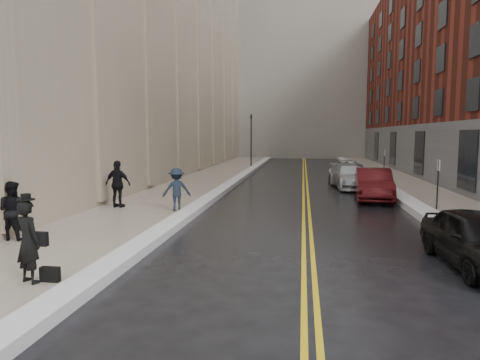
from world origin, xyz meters
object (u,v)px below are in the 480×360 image
(pedestrian_main, at_px, (28,242))
(pedestrian_a, at_px, (12,210))
(car_silver_near, at_px, (350,176))
(pedestrian_c, at_px, (118,184))
(car_maroon, at_px, (373,184))
(pedestrian_b, at_px, (177,189))
(car_silver_far, at_px, (346,170))
(car_black, at_px, (478,239))

(pedestrian_main, bearing_deg, pedestrian_a, -28.88)
(car_silver_near, bearing_deg, pedestrian_c, -144.65)
(car_silver_near, xyz_separation_m, pedestrian_c, (-10.71, -9.40, 0.44))
(pedestrian_main, height_order, pedestrian_c, pedestrian_c)
(car_maroon, relative_size, car_silver_near, 0.97)
(car_maroon, xyz_separation_m, pedestrian_c, (-11.34, -4.76, 0.37))
(pedestrian_b, bearing_deg, car_maroon, -170.57)
(pedestrian_main, relative_size, pedestrian_b, 1.01)
(car_maroon, relative_size, pedestrian_a, 2.72)
(car_maroon, bearing_deg, pedestrian_c, -152.81)
(car_silver_far, bearing_deg, pedestrian_c, -120.44)
(pedestrian_b, bearing_deg, car_silver_near, -150.60)
(car_silver_far, bearing_deg, car_silver_near, -85.57)
(pedestrian_main, bearing_deg, car_silver_near, -93.82)
(pedestrian_a, xyz_separation_m, pedestrian_c, (0.69, 5.82, 0.13))
(car_silver_far, distance_m, pedestrian_b, 16.71)
(pedestrian_main, bearing_deg, car_black, -142.43)
(pedestrian_main, bearing_deg, car_silver_far, -89.73)
(car_maroon, height_order, pedestrian_a, pedestrian_a)
(car_maroon, bearing_deg, car_black, -81.54)
(car_silver_near, relative_size, pedestrian_a, 2.82)
(car_black, xyz_separation_m, pedestrian_c, (-12.11, 6.19, 0.45))
(car_maroon, distance_m, pedestrian_c, 12.30)
(pedestrian_a, xyz_separation_m, pedestrian_b, (3.40, 5.44, 0.00))
(car_black, height_order, pedestrian_c, pedestrian_c)
(car_black, distance_m, pedestrian_b, 11.06)
(car_silver_near, distance_m, pedestrian_b, 12.64)
(pedestrian_b, height_order, pedestrian_c, pedestrian_c)
(car_silver_far, height_order, pedestrian_b, pedestrian_b)
(car_maroon, distance_m, car_silver_far, 9.41)
(pedestrian_b, xyz_separation_m, pedestrian_c, (-2.71, 0.38, 0.13))
(car_black, xyz_separation_m, pedestrian_main, (-9.98, -2.97, 0.32))
(pedestrian_main, bearing_deg, pedestrian_b, -72.79)
(car_maroon, xyz_separation_m, pedestrian_a, (-12.03, -10.57, 0.24))
(pedestrian_c, bearing_deg, car_black, 161.35)
(car_black, xyz_separation_m, pedestrian_a, (-12.80, 0.37, 0.32))
(car_maroon, bearing_deg, pedestrian_main, -119.07)
(car_silver_near, xyz_separation_m, pedestrian_a, (-11.40, -15.22, 0.31))
(pedestrian_main, distance_m, pedestrian_a, 4.37)
(car_maroon, height_order, pedestrian_b, pedestrian_b)
(car_silver_near, distance_m, pedestrian_c, 14.26)
(car_maroon, height_order, pedestrian_main, pedestrian_main)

